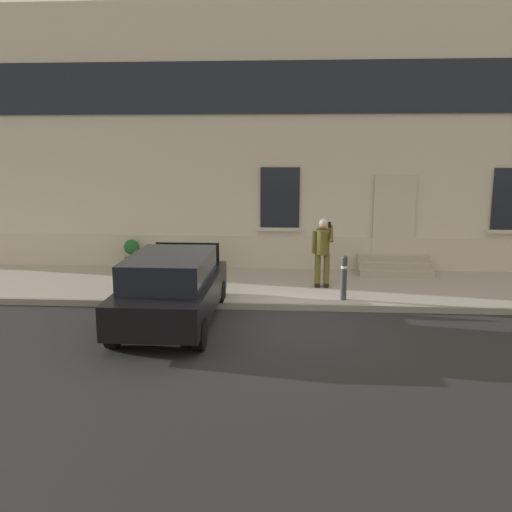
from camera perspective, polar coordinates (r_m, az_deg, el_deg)
name	(u,v)px	position (r m, az deg, el deg)	size (l,w,h in m)	color
ground_plane	(283,323)	(11.66, 2.84, -6.89)	(80.00, 80.00, 0.00)	#232326
sidewalk	(286,286)	(14.33, 3.08, -3.12)	(24.00, 3.60, 0.15)	#99968E
curb_edge	(284,307)	(12.54, 2.94, -5.23)	(24.00, 0.12, 0.15)	gray
building_facade	(289,143)	(16.37, 3.39, 11.58)	(24.00, 1.52, 7.50)	beige
entrance_stoop	(394,266)	(15.91, 14.00, -1.03)	(1.99, 0.96, 0.48)	#9E998E
hatchback_car_black	(172,288)	(11.43, -8.67, -3.26)	(1.80, 4.07, 1.50)	black
bollard_near_person	(344,276)	(12.82, 9.04, -2.04)	(0.15, 0.15, 1.04)	#333338
bollard_far_left	(207,274)	(12.93, -5.09, -1.83)	(0.15, 0.15, 1.04)	#333338
person_on_phone	(323,248)	(13.77, 6.87, 0.80)	(0.51, 0.48, 1.75)	#514C1E
planter_olive	(132,253)	(16.26, -12.63, 0.26)	(0.44, 0.44, 0.86)	#606B38
planter_terracotta	(208,257)	(15.46, -4.96, -0.07)	(0.44, 0.44, 0.86)	#B25B38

